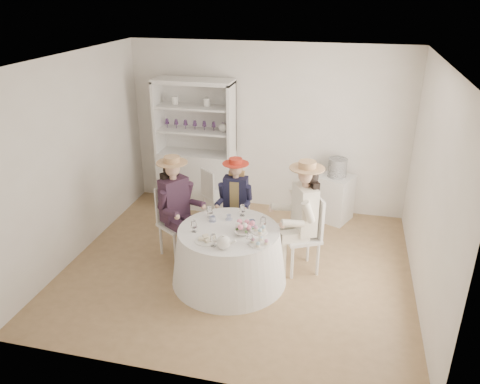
# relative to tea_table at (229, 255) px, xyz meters

# --- Properties ---
(ground) EXTENTS (4.50, 4.50, 0.00)m
(ground) POSITION_rel_tea_table_xyz_m (0.04, 0.32, -0.36)
(ground) COLOR olive
(ground) RESTS_ON ground
(ceiling) EXTENTS (4.50, 4.50, 0.00)m
(ceiling) POSITION_rel_tea_table_xyz_m (0.04, 0.32, 2.34)
(ceiling) COLOR white
(ceiling) RESTS_ON wall_back
(wall_back) EXTENTS (4.50, 0.00, 4.50)m
(wall_back) POSITION_rel_tea_table_xyz_m (0.04, 2.32, 0.99)
(wall_back) COLOR silver
(wall_back) RESTS_ON ground
(wall_front) EXTENTS (4.50, 0.00, 4.50)m
(wall_front) POSITION_rel_tea_table_xyz_m (0.04, -1.68, 0.99)
(wall_front) COLOR silver
(wall_front) RESTS_ON ground
(wall_left) EXTENTS (0.00, 4.50, 4.50)m
(wall_left) POSITION_rel_tea_table_xyz_m (-2.21, 0.32, 0.99)
(wall_left) COLOR silver
(wall_left) RESTS_ON ground
(wall_right) EXTENTS (0.00, 4.50, 4.50)m
(wall_right) POSITION_rel_tea_table_xyz_m (2.29, 0.32, 0.99)
(wall_right) COLOR silver
(wall_right) RESTS_ON ground
(tea_table) EXTENTS (1.46, 1.46, 0.72)m
(tea_table) POSITION_rel_tea_table_xyz_m (0.00, 0.00, 0.00)
(tea_table) COLOR white
(tea_table) RESTS_ON ground
(hutch) EXTENTS (1.32, 0.61, 2.14)m
(hutch) POSITION_rel_tea_table_xyz_m (-1.09, 2.06, 0.40)
(hutch) COLOR silver
(hutch) RESTS_ON ground
(side_table) EXTENTS (0.63, 0.63, 0.74)m
(side_table) POSITION_rel_tea_table_xyz_m (1.20, 2.04, 0.01)
(side_table) COLOR silver
(side_table) RESTS_ON ground
(hatbox) EXTENTS (0.37, 0.37, 0.29)m
(hatbox) POSITION_rel_tea_table_xyz_m (1.20, 2.04, 0.53)
(hatbox) COLOR black
(hatbox) RESTS_ON side_table
(guest_left) EXTENTS (0.62, 0.58, 1.45)m
(guest_left) POSITION_rel_tea_table_xyz_m (-0.85, 0.43, 0.46)
(guest_left) COLOR silver
(guest_left) RESTS_ON ground
(guest_mid) EXTENTS (0.47, 0.49, 1.30)m
(guest_mid) POSITION_rel_tea_table_xyz_m (-0.15, 0.94, 0.38)
(guest_mid) COLOR silver
(guest_mid) RESTS_ON ground
(guest_right) EXTENTS (0.65, 0.59, 1.53)m
(guest_right) POSITION_rel_tea_table_xyz_m (0.85, 0.44, 0.50)
(guest_right) COLOR silver
(guest_right) RESTS_ON ground
(spare_chair) EXTENTS (0.50, 0.50, 0.86)m
(spare_chair) POSITION_rel_tea_table_xyz_m (-0.67, 1.57, 0.10)
(spare_chair) COLOR silver
(spare_chair) RESTS_ON ground
(teacup_a) EXTENTS (0.08, 0.08, 0.06)m
(teacup_a) POSITION_rel_tea_table_xyz_m (-0.26, 0.17, 0.39)
(teacup_a) COLOR white
(teacup_a) RESTS_ON tea_table
(teacup_b) EXTENTS (0.07, 0.07, 0.06)m
(teacup_b) POSITION_rel_tea_table_xyz_m (-0.07, 0.26, 0.39)
(teacup_b) COLOR white
(teacup_b) RESTS_ON tea_table
(teacup_c) EXTENTS (0.11, 0.11, 0.07)m
(teacup_c) POSITION_rel_tea_table_xyz_m (0.25, 0.16, 0.40)
(teacup_c) COLOR white
(teacup_c) RESTS_ON tea_table
(flower_bowl) EXTENTS (0.24, 0.24, 0.05)m
(flower_bowl) POSITION_rel_tea_table_xyz_m (0.19, -0.07, 0.39)
(flower_bowl) COLOR white
(flower_bowl) RESTS_ON tea_table
(flower_arrangement) EXTENTS (0.18, 0.18, 0.07)m
(flower_arrangement) POSITION_rel_tea_table_xyz_m (0.21, 0.01, 0.45)
(flower_arrangement) COLOR pink
(flower_arrangement) RESTS_ON tea_table
(table_teapot) EXTENTS (0.23, 0.16, 0.17)m
(table_teapot) POSITION_rel_tea_table_xyz_m (0.06, -0.43, 0.44)
(table_teapot) COLOR white
(table_teapot) RESTS_ON tea_table
(sandwich_plate) EXTENTS (0.27, 0.27, 0.06)m
(sandwich_plate) POSITION_rel_tea_table_xyz_m (-0.19, -0.33, 0.38)
(sandwich_plate) COLOR white
(sandwich_plate) RESTS_ON tea_table
(cupcake_stand) EXTENTS (0.24, 0.24, 0.23)m
(cupcake_stand) POSITION_rel_tea_table_xyz_m (0.43, -0.26, 0.45)
(cupcake_stand) COLOR white
(cupcake_stand) RESTS_ON tea_table
(stemware_set) EXTENTS (0.87, 0.91, 0.15)m
(stemware_set) POSITION_rel_tea_table_xyz_m (-0.00, -0.00, 0.44)
(stemware_set) COLOR white
(stemware_set) RESTS_ON tea_table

